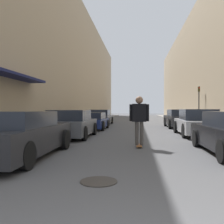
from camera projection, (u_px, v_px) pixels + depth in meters
name	position (u px, v px, depth m)	size (l,w,h in m)	color
ground	(137.00, 124.00, 23.60)	(122.38, 122.38, 0.00)	#515154
curb_strip_left	(94.00, 120.00, 29.65)	(1.80, 55.63, 0.12)	gray
curb_strip_right	(182.00, 121.00, 28.61)	(1.80, 55.63, 0.12)	gray
building_row_left	(70.00, 65.00, 29.87)	(4.90, 55.63, 13.26)	tan
building_row_right	(208.00, 67.00, 28.25)	(4.90, 55.63, 12.35)	tan
parked_car_left_0	(20.00, 135.00, 7.06)	(1.89, 4.82, 1.30)	#232326
parked_car_left_1	(71.00, 124.00, 12.12)	(2.04, 4.08, 1.33)	#515459
parked_car_left_2	(92.00, 121.00, 16.87)	(2.01, 3.98, 1.15)	navy
parked_car_left_3	(101.00, 117.00, 22.35)	(1.88, 4.78, 1.33)	#515459
parked_car_right_1	(197.00, 123.00, 12.93)	(1.90, 4.36, 1.37)	#B7B7BC
parked_car_right_2	(180.00, 119.00, 18.56)	(2.05, 4.57, 1.35)	#232326
skateboarder	(139.00, 116.00, 8.95)	(0.70, 0.78, 1.83)	brown
manhole_cover	(99.00, 181.00, 4.66)	(0.70, 0.70, 0.02)	#332D28
traffic_light	(199.00, 100.00, 22.44)	(0.16, 0.22, 3.29)	#2D2D2D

